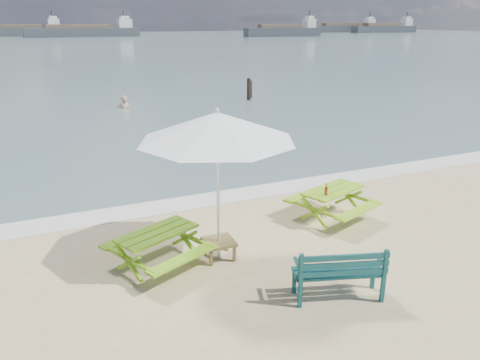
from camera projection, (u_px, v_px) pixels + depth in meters
name	position (u px, v px, depth m)	size (l,w,h in m)	color
sea	(50.00, 45.00, 81.15)	(300.00, 300.00, 0.00)	slate
foam_strip	(224.00, 197.00, 11.72)	(22.00, 0.90, 0.01)	silver
picnic_table_left	(158.00, 250.00, 8.35)	(1.96, 2.04, 0.68)	#6AA218
picnic_table_right	(332.00, 204.00, 10.37)	(1.93, 2.03, 0.70)	#7FB61B
park_bench	(338.00, 282.00, 7.44)	(1.49, 0.88, 0.87)	#104042
side_table	(219.00, 249.00, 8.69)	(0.59, 0.59, 0.36)	brown
patio_umbrella	(217.00, 127.00, 7.94)	(2.93, 2.93, 2.75)	silver
beer_bottle	(326.00, 191.00, 9.89)	(0.06, 0.06, 0.25)	#944C15
swimmer	(125.00, 114.00, 23.53)	(0.71, 0.49, 1.86)	tan
mooring_pilings	(249.00, 91.00, 25.85)	(0.58, 0.78, 1.40)	black
cargo_ships	(235.00, 30.00, 133.16)	(132.53, 34.71, 4.40)	#363A3F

